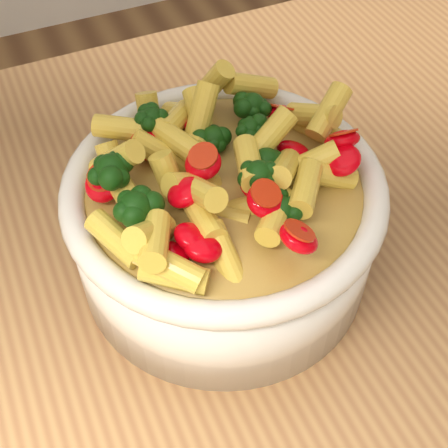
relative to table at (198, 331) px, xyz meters
name	(u,v)px	position (x,y,z in m)	size (l,w,h in m)	color
table	(198,331)	(0.00, 0.00, 0.00)	(1.20, 0.80, 0.90)	#A77847
serving_bowl	(224,223)	(0.03, 0.00, 0.16)	(0.27, 0.27, 0.12)	white
pasta_salad	(224,163)	(0.03, 0.00, 0.23)	(0.21, 0.21, 0.05)	#FCD64F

